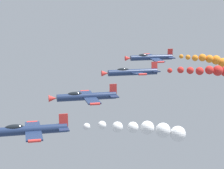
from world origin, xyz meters
name	(u,v)px	position (x,y,z in m)	size (l,w,h in m)	color
airplane_lead	(28,130)	(-15.68, 14.02, 127.00)	(9.56, 10.35, 2.36)	navy
smoke_trail_lead	(153,130)	(-16.37, -1.54, 126.08)	(2.72, 13.21, 3.07)	white
airplane_left_inner	(86,96)	(-5.02, 5.26, 128.25)	(9.57, 10.35, 2.33)	navy
airplane_right_inner	(132,72)	(4.72, -4.74, 129.96)	(9.54, 10.35, 2.56)	navy
airplane_left_outer	(151,57)	(15.81, -11.99, 130.95)	(9.57, 10.35, 2.34)	navy
smoke_trail_left_outer	(216,61)	(15.56, -26.98, 129.76)	(2.28, 12.93, 3.52)	orange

